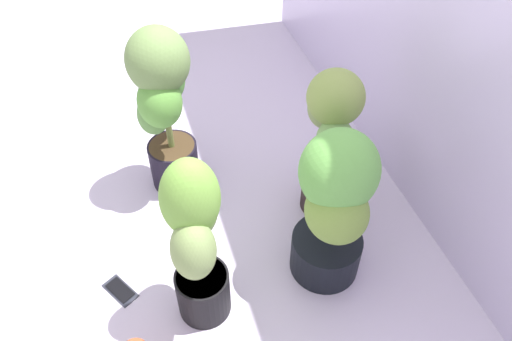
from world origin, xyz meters
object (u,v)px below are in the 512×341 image
(potted_plant_front_left, at_px, (163,102))
(potted_plant_front_right, at_px, (197,242))
(potted_plant_back_center, at_px, (330,134))
(potted_plant_back_right, at_px, (334,203))
(cell_phone, at_px, (120,290))

(potted_plant_front_left, height_order, potted_plant_front_right, potted_plant_front_left)
(potted_plant_front_right, bearing_deg, potted_plant_back_center, 120.09)
(potted_plant_back_right, distance_m, potted_plant_back_center, 0.33)
(potted_plant_front_left, relative_size, cell_phone, 4.90)
(potted_plant_front_left, height_order, potted_plant_back_center, potted_plant_front_left)
(cell_phone, bearing_deg, potted_plant_back_right, 139.60)
(potted_plant_front_left, height_order, cell_phone, potted_plant_front_left)
(potted_plant_front_right, height_order, cell_phone, potted_plant_front_right)
(potted_plant_back_right, bearing_deg, cell_phone, -98.95)
(potted_plant_front_right, relative_size, potted_plant_back_center, 1.08)
(potted_plant_back_right, height_order, cell_phone, potted_plant_back_right)
(potted_plant_back_center, bearing_deg, potted_plant_front_left, -119.26)
(potted_plant_front_right, height_order, potted_plant_back_center, potted_plant_front_right)
(potted_plant_front_left, xyz_separation_m, potted_plant_back_center, (0.33, 0.59, -0.05))
(potted_plant_back_center, xyz_separation_m, cell_phone, (0.19, -0.90, -0.41))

